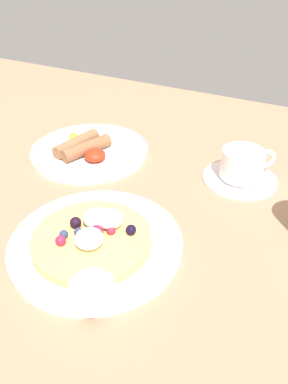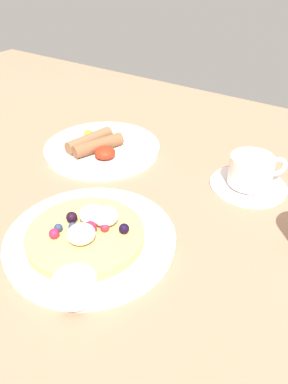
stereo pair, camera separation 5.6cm
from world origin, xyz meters
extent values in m
cube|color=#9B7055|center=(0.00, 0.00, -0.01)|extent=(2.02, 1.21, 0.03)
cylinder|color=white|center=(0.01, -0.07, 0.01)|extent=(0.25, 0.25, 0.01)
cylinder|color=tan|center=(0.01, -0.08, 0.02)|extent=(0.17, 0.17, 0.01)
sphere|color=black|center=(-0.02, -0.07, 0.03)|extent=(0.02, 0.02, 0.02)
sphere|color=navy|center=(-0.01, -0.08, 0.03)|extent=(0.01, 0.01, 0.01)
sphere|color=red|center=(0.02, -0.07, 0.03)|extent=(0.02, 0.02, 0.02)
sphere|color=red|center=(0.03, -0.06, 0.03)|extent=(0.01, 0.01, 0.01)
sphere|color=black|center=(0.05, -0.05, 0.03)|extent=(0.01, 0.01, 0.01)
sphere|color=red|center=(0.01, -0.07, 0.03)|extent=(0.02, 0.02, 0.02)
sphere|color=navy|center=(-0.02, -0.10, 0.03)|extent=(0.01, 0.01, 0.01)
sphere|color=#C71E42|center=(-0.02, -0.11, 0.03)|extent=(0.01, 0.01, 0.01)
ellipsoid|color=white|center=(0.00, -0.05, 0.04)|extent=(0.04, 0.04, 0.02)
ellipsoid|color=white|center=(0.02, -0.05, 0.04)|extent=(0.04, 0.04, 0.02)
ellipsoid|color=white|center=(0.02, -0.09, 0.04)|extent=(0.04, 0.04, 0.02)
cylinder|color=white|center=(0.06, -0.16, 0.03)|extent=(0.05, 0.05, 0.03)
cylinder|color=brown|center=(0.06, -0.16, 0.03)|extent=(0.04, 0.04, 0.00)
cylinder|color=white|center=(-0.16, 0.15, 0.01)|extent=(0.24, 0.24, 0.01)
cylinder|color=brown|center=(-0.15, 0.13, 0.03)|extent=(0.06, 0.11, 0.03)
cylinder|color=brown|center=(-0.18, 0.14, 0.03)|extent=(0.04, 0.11, 0.03)
ellipsoid|color=white|center=(-0.20, 0.16, 0.02)|extent=(0.07, 0.06, 0.01)
sphere|color=yellow|center=(-0.20, 0.16, 0.02)|extent=(0.02, 0.02, 0.02)
ellipsoid|color=red|center=(-0.12, 0.12, 0.02)|extent=(0.04, 0.04, 0.02)
cylinder|color=white|center=(0.14, 0.20, 0.00)|extent=(0.13, 0.13, 0.01)
cylinder|color=white|center=(0.14, 0.20, 0.03)|extent=(0.08, 0.08, 0.05)
torus|color=white|center=(0.17, 0.23, 0.04)|extent=(0.03, 0.03, 0.04)
cylinder|color=#9F7D56|center=(0.14, 0.20, 0.05)|extent=(0.06, 0.06, 0.00)
camera|label=1|loc=(0.25, -0.38, 0.36)|focal=34.25mm
camera|label=2|loc=(0.30, -0.35, 0.36)|focal=34.25mm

